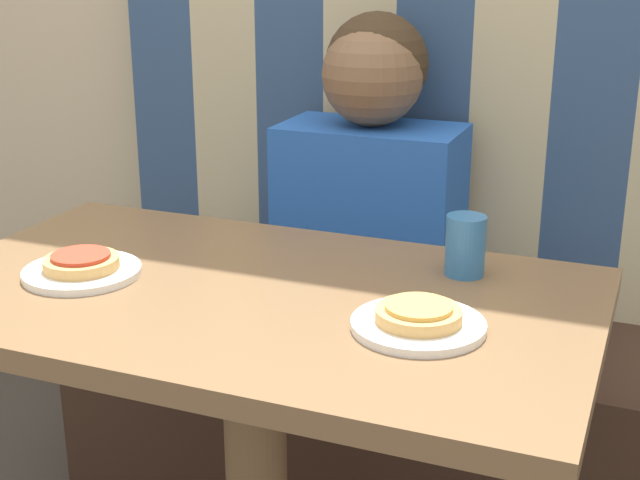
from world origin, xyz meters
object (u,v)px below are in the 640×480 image
(plate_right, at_px, (418,325))
(drinking_cup, at_px, (465,245))
(person, at_px, (371,170))
(plate_left, at_px, (82,272))
(pizza_right, at_px, (419,314))
(pizza_left, at_px, (81,262))

(plate_right, xyz_separation_m, drinking_cup, (0.01, 0.23, 0.04))
(person, height_order, plate_left, person)
(plate_left, height_order, pizza_right, pizza_right)
(pizza_right, height_order, drinking_cup, drinking_cup)
(plate_left, height_order, pizza_left, pizza_left)
(person, distance_m, pizza_right, 0.66)
(plate_left, bearing_deg, drinking_cup, 22.38)
(person, relative_size, pizza_right, 5.34)
(person, height_order, pizza_left, person)
(plate_right, bearing_deg, pizza_left, 180.00)
(pizza_right, bearing_deg, person, 114.27)
(drinking_cup, bearing_deg, pizza_left, -157.62)
(person, relative_size, plate_left, 3.42)
(plate_left, relative_size, plate_right, 1.00)
(person, distance_m, drinking_cup, 0.47)
(pizza_left, distance_m, pizza_right, 0.54)
(person, distance_m, plate_left, 0.66)
(pizza_right, bearing_deg, drinking_cup, 87.63)
(pizza_left, relative_size, drinking_cup, 1.23)
(plate_right, bearing_deg, plate_left, 180.00)
(plate_left, bearing_deg, plate_right, 0.00)
(pizza_left, bearing_deg, person, 65.73)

